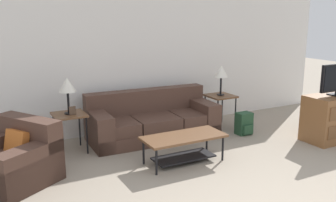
# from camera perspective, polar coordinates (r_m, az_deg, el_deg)

# --- Properties ---
(wall_back) EXTENTS (8.65, 0.06, 2.60)m
(wall_back) POSITION_cam_1_polar(r_m,az_deg,el_deg) (6.96, -4.64, 6.21)
(wall_back) COLOR white
(wall_back) RESTS_ON ground_plane
(couch) EXTENTS (2.26, 1.00, 0.82)m
(couch) POSITION_cam_1_polar(r_m,az_deg,el_deg) (6.57, -2.40, -3.13)
(couch) COLOR #4C3328
(couch) RESTS_ON ground_plane
(armchair) EXTENTS (1.30, 1.33, 0.80)m
(armchair) POSITION_cam_1_polar(r_m,az_deg,el_deg) (5.29, -22.46, -8.35)
(armchair) COLOR #4C3328
(armchair) RESTS_ON ground_plane
(coffee_table) EXTENTS (1.22, 0.54, 0.41)m
(coffee_table) POSITION_cam_1_polar(r_m,az_deg,el_deg) (5.49, 2.41, -6.35)
(coffee_table) COLOR brown
(coffee_table) RESTS_ON ground_plane
(side_table_left) EXTENTS (0.49, 0.50, 0.62)m
(side_table_left) POSITION_cam_1_polar(r_m,az_deg,el_deg) (6.03, -14.80, -2.53)
(side_table_left) COLOR brown
(side_table_left) RESTS_ON ground_plane
(side_table_right) EXTENTS (0.49, 0.50, 0.62)m
(side_table_right) POSITION_cam_1_polar(r_m,az_deg,el_deg) (7.21, 7.98, 0.34)
(side_table_right) COLOR brown
(side_table_right) RESTS_ON ground_plane
(table_lamp_left) EXTENTS (0.26, 0.26, 0.57)m
(table_lamp_left) POSITION_cam_1_polar(r_m,az_deg,el_deg) (5.92, -15.09, 2.24)
(table_lamp_left) COLOR black
(table_lamp_left) RESTS_ON side_table_left
(table_lamp_right) EXTENTS (0.26, 0.26, 0.57)m
(table_lamp_right) POSITION_cam_1_polar(r_m,az_deg,el_deg) (7.12, 8.11, 4.36)
(table_lamp_right) COLOR black
(table_lamp_right) RESTS_ON side_table_right
(tv_console) EXTENTS (1.09, 0.56, 0.79)m
(tv_console) POSITION_cam_1_polar(r_m,az_deg,el_deg) (7.06, 24.05, -2.29)
(tv_console) COLOR brown
(tv_console) RESTS_ON ground_plane
(backpack) EXTENTS (0.27, 0.28, 0.40)m
(backpack) POSITION_cam_1_polar(r_m,az_deg,el_deg) (6.91, 11.52, -3.42)
(backpack) COLOR #23472D
(backpack) RESTS_ON ground_plane
(picture_frame) EXTENTS (0.10, 0.04, 0.13)m
(picture_frame) POSITION_cam_1_polar(r_m,az_deg,el_deg) (5.94, -14.35, -1.41)
(picture_frame) COLOR #4C3828
(picture_frame) RESTS_ON side_table_left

